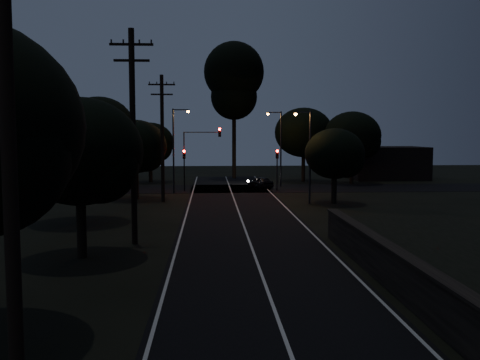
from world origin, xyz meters
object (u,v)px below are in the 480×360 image
tall_pine (234,80)px  streetlight_a (175,145)px  utility_pole_near (7,108)px  car (261,182)px  streetlight_c (308,150)px  signal_right (277,162)px  signal_left (184,162)px  signal_mast (201,147)px  utility_pole_far (162,136)px  utility_pole_mid (133,133)px  streetlight_b (279,143)px

tall_pine → streetlight_a: 19.71m
utility_pole_near → car: utility_pole_near is taller
streetlight_c → signal_right: bearing=97.0°
signal_left → car: signal_left is taller
car → streetlight_a: bearing=4.7°
signal_right → signal_mast: signal_mast is taller
utility_pole_far → tall_pine: (7.00, 23.00, 6.87)m
utility_pole_mid → signal_left: bearing=86.8°
utility_pole_mid → tall_pine: bearing=80.1°
utility_pole_near → streetlight_a: (0.69, 40.00, -1.61)m
utility_pole_mid → car: 29.53m
utility_pole_far → streetlight_b: (11.31, 12.00, -0.85)m
utility_pole_far → car: bearing=49.0°
signal_right → streetlight_c: size_ratio=0.55×
streetlight_b → streetlight_a: bearing=-150.5°
signal_left → signal_mast: signal_mast is taller
utility_pole_mid → streetlight_c: size_ratio=1.47×
utility_pole_near → streetlight_c: bearing=69.7°
streetlight_a → car: (8.51, 4.58, -4.04)m
streetlight_b → car: (-2.11, -1.42, -4.04)m
tall_pine → signal_left: size_ratio=4.18×
streetlight_a → signal_mast: bearing=39.8°
utility_pole_mid → streetlight_b: (11.31, 29.00, -1.10)m
utility_pole_far → utility_pole_near: bearing=-90.0°
signal_mast → streetlight_a: bearing=-140.2°
utility_pole_near → signal_right: size_ratio=2.93×
utility_pole_near → streetlight_a: size_ratio=1.50×
utility_pole_near → signal_right: utility_pole_near is taller
tall_pine → car: (2.20, -12.42, -11.75)m
utility_pole_far → signal_left: (1.40, 7.99, -2.65)m
utility_pole_near → streetlight_b: size_ratio=1.50×
utility_pole_near → utility_pole_mid: (0.00, 17.00, -0.51)m
utility_pole_near → signal_left: (1.40, 41.99, -3.41)m
utility_pole_far → streetlight_a: utility_pole_far is taller
utility_pole_mid → signal_right: (10.60, 24.99, -2.90)m
utility_pole_near → utility_pole_mid: utility_pole_near is taller
streetlight_b → car: bearing=-146.1°
streetlight_a → streetlight_b: bearing=29.5°
utility_pole_far → car: utility_pole_far is taller
tall_pine → streetlight_c: (4.83, -25.00, -8.00)m
signal_right → utility_pole_mid: bearing=-113.0°
utility_pole_near → car: bearing=78.3°
utility_pole_mid → signal_left: (1.40, 24.99, -2.90)m
signal_mast → car: bearing=23.0°
signal_left → signal_right: (9.20, 0.00, 0.00)m
car → tall_pine: bearing=-103.6°
utility_pole_far → tall_pine: 25.00m
streetlight_b → car: size_ratio=2.28×
signal_left → tall_pine: bearing=69.5°
utility_pole_far → signal_mast: bearing=68.9°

